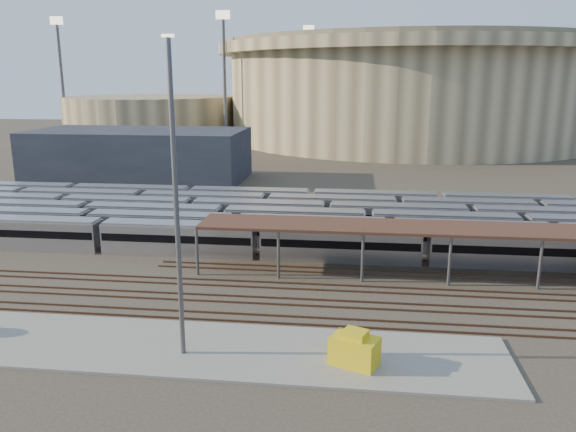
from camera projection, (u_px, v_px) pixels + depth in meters
The scene contains 13 objects.
ground at pixel (271, 282), 56.93m from camera, with size 420.00×420.00×0.00m, color #383026.
apron at pixel (178, 347), 43.03m from camera, with size 50.00×9.00×0.20m, color gray.
subway_trains at pixel (272, 220), 74.63m from camera, with size 125.34×23.90×3.60m.
inspection_shed at pixel (490, 231), 57.02m from camera, with size 60.30×6.00×5.30m.
empty_tracks at pixel (263, 300), 52.09m from camera, with size 170.00×9.62×0.18m.
stadium at pixel (409, 89), 184.95m from camera, with size 124.00×124.00×32.50m.
secondary_arena at pixel (151, 118), 187.46m from camera, with size 56.00×56.00×14.00m, color tan.
service_building at pixel (140, 155), 112.78m from camera, with size 42.00×20.00×10.00m, color #1E232D.
floodlight_0 at pixel (224, 75), 161.42m from camera, with size 4.00×1.00×38.40m.
floodlight_1 at pixel (62, 76), 177.44m from camera, with size 4.00×1.00×38.40m.
floodlight_3 at pixel (308, 76), 207.27m from camera, with size 4.00×1.00×38.40m.
yard_light_pole at pixel (176, 203), 39.21m from camera, with size 0.80×0.36×22.77m.
yellow_equipment at pixel (354, 351), 40.08m from camera, with size 3.31×2.07×2.07m, color gold.
Camera 1 is at (8.12, -53.03, 20.26)m, focal length 35.00 mm.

